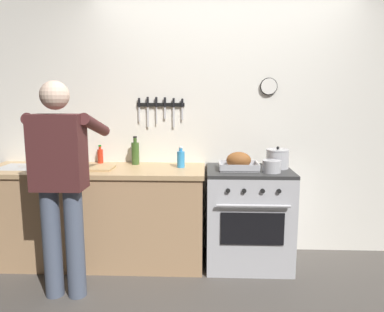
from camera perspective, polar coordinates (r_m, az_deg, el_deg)
wall_back at (r=3.56m, az=5.08°, el=5.41°), size 6.00×0.13×2.60m
counter_block at (r=3.52m, az=-15.18°, el=-8.94°), size 2.03×0.65×0.90m
stove at (r=3.39m, az=8.95°, el=-9.56°), size 0.76×0.67×0.90m
person_cook at (r=2.86m, az=-20.28°, el=-3.08°), size 0.51×0.63×1.66m
roasting_pan at (r=3.21m, az=7.47°, el=-0.97°), size 0.35×0.26×0.16m
stock_pot at (r=3.35m, az=13.52°, el=-0.43°), size 0.21×0.21×0.20m
saucepan at (r=3.15m, az=12.62°, el=-1.62°), size 0.16×0.16×0.11m
cutting_board at (r=3.34m, az=-15.55°, el=-1.88°), size 0.36×0.24×0.02m
bottle_olive_oil at (r=3.49m, az=-9.06°, el=0.53°), size 0.08×0.08×0.27m
bottle_hot_sauce at (r=3.63m, az=-14.47°, el=0.05°), size 0.06×0.06×0.18m
bottle_dish_soap at (r=3.30m, az=-1.79°, el=-0.44°), size 0.07×0.07×0.20m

